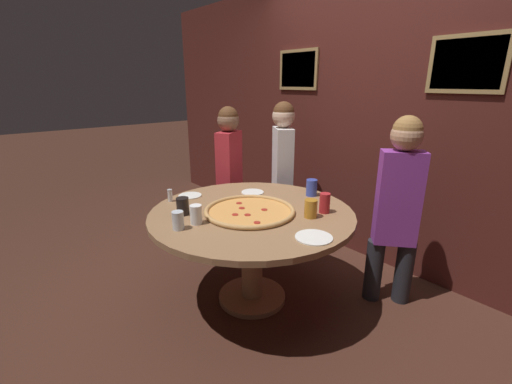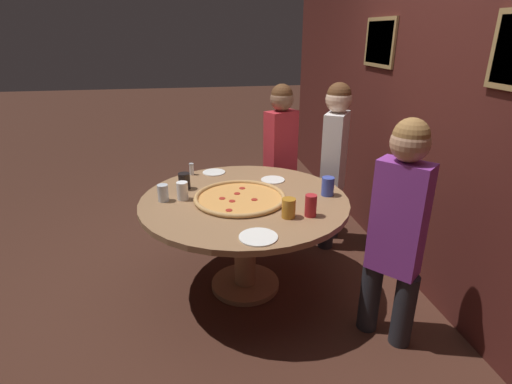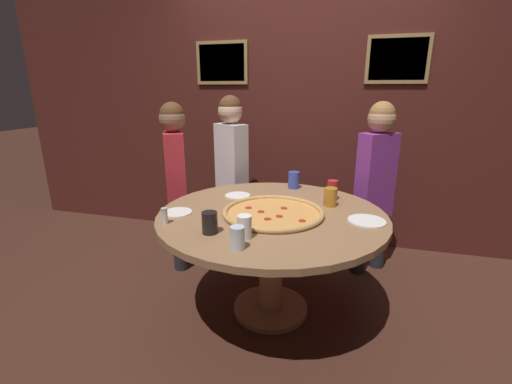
% 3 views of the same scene
% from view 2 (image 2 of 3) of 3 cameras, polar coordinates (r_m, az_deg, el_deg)
% --- Properties ---
extents(ground_plane, '(24.00, 24.00, 0.00)m').
position_cam_2_polar(ground_plane, '(3.19, -1.53, -13.24)').
color(ground_plane, '#422319').
extents(back_wall, '(6.40, 0.08, 2.60)m').
position_cam_2_polar(back_wall, '(3.14, 23.55, 10.41)').
color(back_wall, '#4C1E19').
rests_on(back_wall, ground_plane).
extents(dining_table, '(1.47, 1.47, 0.74)m').
position_cam_2_polar(dining_table, '(2.88, -1.65, -3.51)').
color(dining_table, '#936B47').
rests_on(dining_table, ground_plane).
extents(giant_pizza, '(0.65, 0.65, 0.03)m').
position_cam_2_polar(giant_pizza, '(2.80, -2.31, -0.81)').
color(giant_pizza, '#E0994C').
rests_on(giant_pizza, dining_table).
extents(drink_cup_far_right, '(0.09, 0.09, 0.13)m').
position_cam_2_polar(drink_cup_far_right, '(2.90, 10.21, 0.80)').
color(drink_cup_far_right, '#384CB7').
rests_on(drink_cup_far_right, dining_table).
extents(drink_cup_far_left, '(0.07, 0.07, 0.12)m').
position_cam_2_polar(drink_cup_far_left, '(2.83, -13.14, -0.13)').
color(drink_cup_far_left, silver).
rests_on(drink_cup_far_left, dining_table).
extents(drink_cup_centre_back, '(0.07, 0.07, 0.14)m').
position_cam_2_polar(drink_cup_centre_back, '(2.55, 7.82, -1.94)').
color(drink_cup_centre_back, '#B22328').
rests_on(drink_cup_centre_back, dining_table).
extents(drink_cup_by_shaker, '(0.09, 0.09, 0.13)m').
position_cam_2_polar(drink_cup_by_shaker, '(2.52, 4.68, -2.31)').
color(drink_cup_by_shaker, '#BC7A23').
rests_on(drink_cup_by_shaker, dining_table).
extents(drink_cup_front_edge, '(0.09, 0.09, 0.12)m').
position_cam_2_polar(drink_cup_front_edge, '(3.02, -10.20, 1.55)').
color(drink_cup_front_edge, black).
rests_on(drink_cup_front_edge, dining_table).
extents(drink_cup_near_left, '(0.08, 0.08, 0.13)m').
position_cam_2_polar(drink_cup_near_left, '(2.83, -10.46, 0.16)').
color(drink_cup_near_left, white).
rests_on(drink_cup_near_left, dining_table).
extents(white_plate_left_side, '(0.23, 0.23, 0.01)m').
position_cam_2_polar(white_plate_left_side, '(2.30, 0.33, -6.44)').
color(white_plate_left_side, white).
rests_on(white_plate_left_side, dining_table).
extents(white_plate_right_side, '(0.19, 0.19, 0.01)m').
position_cam_2_polar(white_plate_right_side, '(3.35, -6.03, 2.81)').
color(white_plate_right_side, white).
rests_on(white_plate_right_side, dining_table).
extents(white_plate_beside_cup, '(0.19, 0.19, 0.01)m').
position_cam_2_polar(white_plate_beside_cup, '(3.17, 2.42, 1.75)').
color(white_plate_beside_cup, white).
rests_on(white_plate_beside_cup, dining_table).
extents(condiment_shaker, '(0.04, 0.04, 0.10)m').
position_cam_2_polar(condiment_shaker, '(3.32, -9.19, 3.27)').
color(condiment_shaker, silver).
rests_on(condiment_shaker, dining_table).
extents(diner_side_right, '(0.35, 0.33, 1.42)m').
position_cam_2_polar(diner_side_right, '(2.46, 19.65, -4.24)').
color(diner_side_right, '#232328').
rests_on(diner_side_right, ground_plane).
extents(diner_side_left, '(0.28, 0.37, 1.41)m').
position_cam_2_polar(diner_side_left, '(3.76, 3.53, 5.91)').
color(diner_side_left, '#232328').
rests_on(diner_side_left, ground_plane).
extents(diner_far_right, '(0.38, 0.31, 1.46)m').
position_cam_2_polar(diner_far_right, '(3.54, 11.13, 4.96)').
color(diner_far_right, '#232328').
rests_on(diner_far_right, ground_plane).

